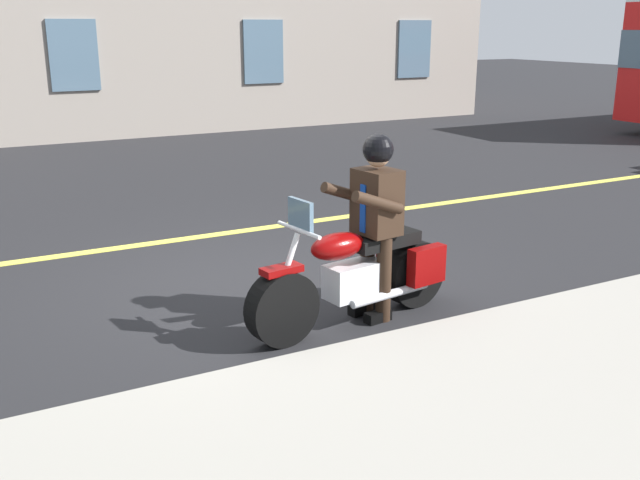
# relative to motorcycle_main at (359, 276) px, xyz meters

# --- Properties ---
(ground_plane) EXTENTS (80.00, 80.00, 0.00)m
(ground_plane) POSITION_rel_motorcycle_main_xyz_m (0.46, -1.38, -0.45)
(ground_plane) COLOR black
(lane_center_stripe) EXTENTS (60.00, 0.16, 0.01)m
(lane_center_stripe) POSITION_rel_motorcycle_main_xyz_m (0.46, -3.38, -0.45)
(lane_center_stripe) COLOR #E5DB4C
(lane_center_stripe) RESTS_ON ground_plane
(motorcycle_main) EXTENTS (2.22, 0.80, 1.26)m
(motorcycle_main) POSITION_rel_motorcycle_main_xyz_m (0.00, 0.00, 0.00)
(motorcycle_main) COLOR black
(motorcycle_main) RESTS_ON ground_plane
(rider_main) EXTENTS (0.68, 0.62, 1.74)m
(rider_main) POSITION_rel_motorcycle_main_xyz_m (-0.19, -0.03, 0.58)
(rider_main) COLOR black
(rider_main) RESTS_ON ground_plane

